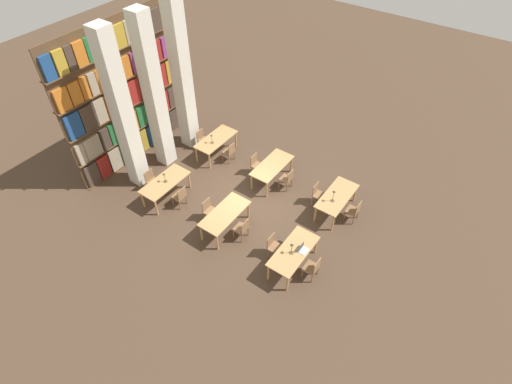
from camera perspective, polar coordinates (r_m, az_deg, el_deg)
The scene contains 28 objects.
ground_plane at distance 14.57m, azimuth -0.86°, elevation -1.51°, with size 40.00×40.00×0.00m, color #4C3828.
bookshelf_bank at distance 16.10m, azimuth -17.27°, elevation 13.18°, with size 5.97×0.35×5.50m.
pillar_left at distance 14.29m, azimuth -18.54°, elevation 10.52°, with size 0.57×0.57×6.00m.
pillar_center at distance 15.02m, azimuth -14.37°, elevation 13.26°, with size 0.57×0.57×6.00m.
pillar_right at distance 15.85m, azimuth -10.53°, elevation 15.67°, with size 0.57×0.57×6.00m.
reading_table_0 at distance 12.33m, azimuth 5.36°, elevation -8.58°, with size 1.86×0.84×0.77m.
chair_0 at distance 12.33m, azimuth 8.12°, elevation -10.64°, with size 0.42×0.40×0.87m.
chair_1 at distance 12.70m, azimuth 2.56°, elevation -7.71°, with size 0.42×0.40×0.87m.
desk_lamp_0 at distance 11.97m, azimuth 5.14°, elevation -7.81°, with size 0.14×0.14×0.44m.
laptop at distance 12.26m, azimuth 6.73°, elevation -8.15°, with size 0.32×0.22×0.21m.
reading_table_1 at distance 14.08m, azimuth 11.47°, elevation -0.76°, with size 1.86×0.84×0.77m.
chair_2 at distance 14.07m, azimuth 13.84°, elevation -2.58°, with size 0.42×0.40×0.87m.
chair_3 at distance 14.40m, azimuth 8.85°, elevation -0.24°, with size 0.42×0.40×0.87m.
desk_lamp_1 at distance 13.58m, azimuth 11.04°, elevation -0.28°, with size 0.14×0.14×0.49m.
reading_table_2 at distance 13.29m, azimuth -4.45°, elevation -3.28°, with size 1.86×0.84×0.77m.
chair_4 at distance 13.15m, azimuth -1.97°, elevation -5.19°, with size 0.42×0.40×0.87m.
chair_5 at distance 13.77m, azimuth -6.68°, elevation -2.56°, with size 0.42×0.40×0.87m.
reading_table_3 at distance 14.98m, azimuth 2.31°, elevation 3.62°, with size 1.86×0.84×0.77m.
chair_6 at distance 14.84m, azimuth 4.50°, elevation 1.92°, with size 0.42×0.40×0.87m.
chair_7 at distance 15.40m, azimuth 0.05°, elevation 3.98°, with size 0.42×0.40×0.87m.
reading_table_4 at distance 14.67m, azimuth -12.85°, elevation 1.20°, with size 1.86×0.84×0.77m.
chair_8 at distance 14.40m, azimuth -10.79°, elevation -0.55°, with size 0.42×0.40×0.87m.
chair_9 at distance 15.22m, azimuth -14.64°, elevation 1.63°, with size 0.42×0.40×0.87m.
desk_lamp_2 at distance 14.42m, azimuth -12.96°, elevation 2.25°, with size 0.14×0.14×0.41m.
reading_table_5 at distance 16.29m, azimuth -5.73°, elevation 7.33°, with size 1.86×0.84×0.77m.
chair_10 at distance 16.03m, azimuth -3.81°, elevation 5.80°, with size 0.42×0.40×0.87m.
chair_11 at distance 16.78m, azimuth -7.63°, elevation 7.51°, with size 0.42×0.40×0.87m.
desk_lamp_3 at distance 15.87m, azimuth -6.36°, elevation 7.79°, with size 0.14×0.14×0.41m.
Camera 1 is at (-8.08, -5.99, 10.55)m, focal length 28.00 mm.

